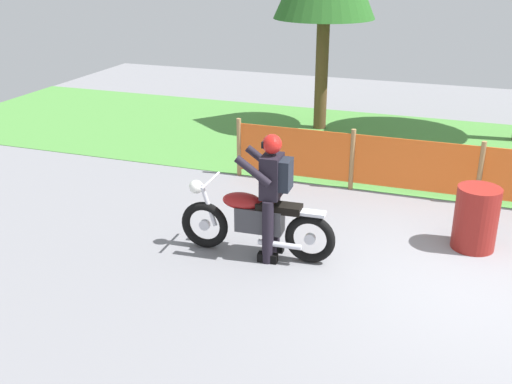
# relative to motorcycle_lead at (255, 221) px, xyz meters

# --- Properties ---
(ground) EXTENTS (24.00, 24.00, 0.02)m
(ground) POSITION_rel_motorcycle_lead_xyz_m (2.76, 0.13, -0.50)
(ground) COLOR gray
(grass_verge) EXTENTS (24.00, 5.21, 0.01)m
(grass_verge) POSITION_rel_motorcycle_lead_xyz_m (2.76, 5.41, -0.48)
(grass_verge) COLOR #4C8C3D
(grass_verge) RESTS_ON ground
(barrier_fence) EXTENTS (8.21, 0.08, 1.05)m
(barrier_fence) POSITION_rel_motorcycle_lead_xyz_m (2.76, 2.80, 0.05)
(barrier_fence) COLOR #997547
(barrier_fence) RESTS_ON ground
(motorcycle_lead) EXTENTS (2.13, 0.63, 1.01)m
(motorcycle_lead) POSITION_rel_motorcycle_lead_xyz_m (0.00, 0.00, 0.00)
(motorcycle_lead) COLOR black
(motorcycle_lead) RESTS_ON ground
(rider_lead) EXTENTS (0.69, 0.56, 1.69)m
(rider_lead) POSITION_rel_motorcycle_lead_xyz_m (0.23, 0.01, 0.46)
(rider_lead) COLOR black
(rider_lead) RESTS_ON ground
(oil_drum) EXTENTS (0.58, 0.58, 0.88)m
(oil_drum) POSITION_rel_motorcycle_lead_xyz_m (2.74, 1.18, -0.05)
(oil_drum) COLOR maroon
(oil_drum) RESTS_ON ground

